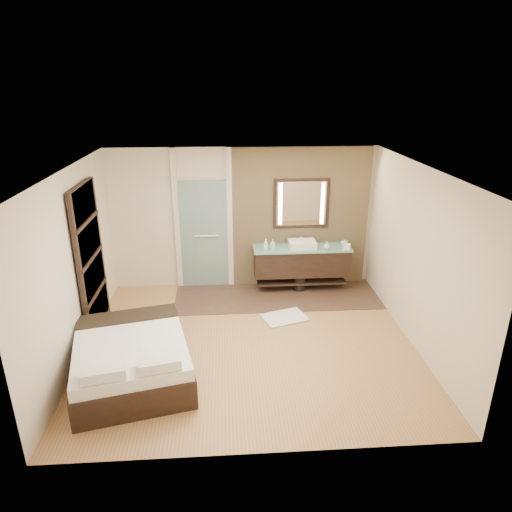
{
  "coord_description": "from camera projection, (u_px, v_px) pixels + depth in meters",
  "views": [
    {
      "loc": [
        -0.33,
        -6.11,
        3.82
      ],
      "look_at": [
        0.14,
        0.6,
        1.22
      ],
      "focal_mm": 32.0,
      "sensor_mm": 36.0,
      "label": 1
    }
  ],
  "objects": [
    {
      "name": "shoji_partition",
      "position": [
        91.0,
        261.0,
        7.05
      ],
      "size": [
        0.06,
        1.2,
        2.4
      ],
      "color": "black",
      "rests_on": "floor"
    },
    {
      "name": "tissue_box",
      "position": [
        347.0,
        246.0,
        8.51
      ],
      "size": [
        0.16,
        0.16,
        0.1
      ],
      "primitive_type": "cube",
      "rotation": [
        0.0,
        0.0,
        -0.38
      ],
      "color": "white",
      "rests_on": "vanity"
    },
    {
      "name": "frosted_door",
      "position": [
        204.0,
        231.0,
        8.67
      ],
      "size": [
        1.1,
        0.12,
        2.7
      ],
      "color": "#AAD7D0",
      "rests_on": "floor"
    },
    {
      "name": "bath_mat",
      "position": [
        284.0,
        317.0,
        7.82
      ],
      "size": [
        0.84,
        0.7,
        0.02
      ],
      "primitive_type": "cube",
      "rotation": [
        0.0,
        0.0,
        0.32
      ],
      "color": "white",
      "rests_on": "floor"
    },
    {
      "name": "waste_bin",
      "position": [
        300.0,
        283.0,
        8.83
      ],
      "size": [
        0.28,
        0.28,
        0.28
      ],
      "primitive_type": "cylinder",
      "rotation": [
        0.0,
        0.0,
        -0.3
      ],
      "color": "black",
      "rests_on": "floor"
    },
    {
      "name": "cup",
      "position": [
        344.0,
        243.0,
        8.69
      ],
      "size": [
        0.17,
        0.17,
        0.1
      ],
      "primitive_type": "imported",
      "rotation": [
        0.0,
        0.0,
        0.41
      ],
      "color": "silver",
      "rests_on": "vanity"
    },
    {
      "name": "soap_bottle_a",
      "position": [
        266.0,
        244.0,
        8.48
      ],
      "size": [
        0.1,
        0.1,
        0.21
      ],
      "primitive_type": "imported",
      "rotation": [
        0.0,
        0.0,
        0.41
      ],
      "color": "white",
      "rests_on": "vanity"
    },
    {
      "name": "soap_bottle_b",
      "position": [
        273.0,
        244.0,
        8.56
      ],
      "size": [
        0.08,
        0.08,
        0.17
      ],
      "primitive_type": "imported",
      "rotation": [
        0.0,
        0.0,
        -0.05
      ],
      "color": "#B2B2B2",
      "rests_on": "vanity"
    },
    {
      "name": "stone_wall",
      "position": [
        300.0,
        218.0,
        8.73
      ],
      "size": [
        2.6,
        0.08,
        2.7
      ],
      "primitive_type": "cube",
      "color": "tan",
      "rests_on": "floor"
    },
    {
      "name": "mirror_unit",
      "position": [
        301.0,
        204.0,
        8.57
      ],
      "size": [
        1.06,
        0.04,
        0.96
      ],
      "color": "black",
      "rests_on": "stone_wall"
    },
    {
      "name": "floor",
      "position": [
        250.0,
        343.0,
        7.09
      ],
      "size": [
        5.0,
        5.0,
        0.0
      ],
      "primitive_type": "plane",
      "color": "#9E6F42",
      "rests_on": "ground"
    },
    {
      "name": "soap_bottle_c",
      "position": [
        327.0,
        246.0,
        8.49
      ],
      "size": [
        0.15,
        0.15,
        0.15
      ],
      "primitive_type": "imported",
      "rotation": [
        0.0,
        0.0,
        -0.34
      ],
      "color": "#A8D4CB",
      "rests_on": "vanity"
    },
    {
      "name": "bed",
      "position": [
        132.0,
        359.0,
        6.17
      ],
      "size": [
        1.85,
        2.13,
        0.71
      ],
      "rotation": [
        0.0,
        0.0,
        0.23
      ],
      "color": "black",
      "rests_on": "floor"
    },
    {
      "name": "vanity",
      "position": [
        301.0,
        261.0,
        8.73
      ],
      "size": [
        1.85,
        0.55,
        0.88
      ],
      "color": "black",
      "rests_on": "stone_wall"
    },
    {
      "name": "tile_strip",
      "position": [
        277.0,
        296.0,
        8.61
      ],
      "size": [
        3.8,
        1.3,
        0.01
      ],
      "primitive_type": "cube",
      "color": "#3D2D21",
      "rests_on": "floor"
    }
  ]
}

